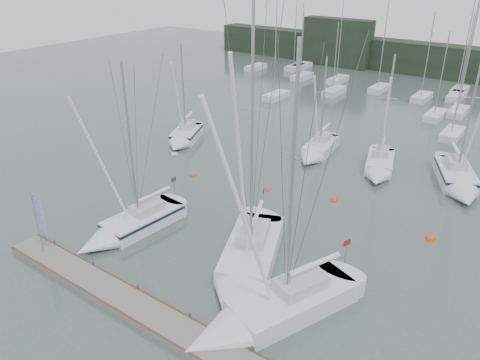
% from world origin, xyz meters
% --- Properties ---
extents(ground, '(160.00, 160.00, 0.00)m').
position_xyz_m(ground, '(0.00, 0.00, 0.00)').
color(ground, '#485854').
rests_on(ground, ground).
extents(dock, '(24.00, 2.00, 0.40)m').
position_xyz_m(dock, '(0.00, -5.00, 0.20)').
color(dock, slate).
rests_on(dock, ground).
extents(far_treeline, '(90.00, 4.00, 5.00)m').
position_xyz_m(far_treeline, '(0.00, 62.00, 2.50)').
color(far_treeline, black).
rests_on(far_treeline, ground).
extents(far_building_left, '(12.00, 3.00, 8.00)m').
position_xyz_m(far_building_left, '(-20.00, 60.00, 4.00)').
color(far_building_left, black).
rests_on(far_building_left, ground).
extents(mast_forest, '(55.90, 25.16, 14.56)m').
position_xyz_m(mast_forest, '(-0.02, 43.46, 0.48)').
color(mast_forest, silver).
rests_on(mast_forest, ground).
extents(sailboat_near_left, '(3.30, 8.83, 12.84)m').
position_xyz_m(sailboat_near_left, '(-7.51, -0.12, 0.53)').
color(sailboat_near_left, silver).
rests_on(sailboat_near_left, ground).
extents(sailboat_near_center, '(6.96, 10.82, 17.20)m').
position_xyz_m(sailboat_near_center, '(2.11, 0.81, 0.56)').
color(sailboat_near_center, silver).
rests_on(sailboat_near_center, ground).
extents(sailboat_near_right, '(6.59, 10.65, 15.81)m').
position_xyz_m(sailboat_near_right, '(5.06, -1.92, 0.58)').
color(sailboat_near_right, silver).
rests_on(sailboat_near_right, ground).
extents(sailboat_mid_a, '(4.86, 6.99, 10.75)m').
position_xyz_m(sailboat_mid_a, '(-16.27, 15.64, 0.57)').
color(sailboat_mid_a, silver).
rests_on(sailboat_mid_a, ground).
extents(sailboat_mid_b, '(3.36, 7.67, 10.20)m').
position_xyz_m(sailboat_mid_b, '(-3.29, 20.52, 0.52)').
color(sailboat_mid_b, silver).
rests_on(sailboat_mid_b, ground).
extents(sailboat_mid_c, '(4.18, 7.25, 11.16)m').
position_xyz_m(sailboat_mid_c, '(3.15, 20.19, 0.55)').
color(sailboat_mid_c, silver).
rests_on(sailboat_mid_c, ground).
extents(sailboat_mid_d, '(5.83, 8.60, 12.71)m').
position_xyz_m(sailboat_mid_d, '(9.67, 21.24, 0.62)').
color(sailboat_mid_d, silver).
rests_on(sailboat_mid_d, ground).
extents(buoy_a, '(0.53, 0.53, 0.53)m').
position_xyz_m(buoy_a, '(-3.22, 11.72, 0.00)').
color(buoy_a, '#EE4515').
rests_on(buoy_a, ground).
extents(buoy_b, '(0.58, 0.58, 0.58)m').
position_xyz_m(buoy_b, '(2.13, 13.22, 0.00)').
color(buoy_b, '#EE4515').
rests_on(buoy_b, ground).
extents(buoy_c, '(0.58, 0.58, 0.58)m').
position_xyz_m(buoy_c, '(-10.12, 10.11, 0.00)').
color(buoy_c, '#EE4515').
rests_on(buoy_c, ground).
extents(dock_banner, '(0.67, 0.17, 4.43)m').
position_xyz_m(dock_banner, '(-9.61, -4.98, 3.02)').
color(dock_banner, '#999CA1').
rests_on(dock_banner, dock).
extents(seagull, '(0.90, 0.43, 0.18)m').
position_xyz_m(seagull, '(-0.76, -1.64, 8.34)').
color(seagull, white).
rests_on(seagull, ground).
extents(buoy_d, '(0.68, 0.68, 0.68)m').
position_xyz_m(buoy_d, '(10.05, 11.93, 0.00)').
color(buoy_d, '#EE4515').
rests_on(buoy_d, ground).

